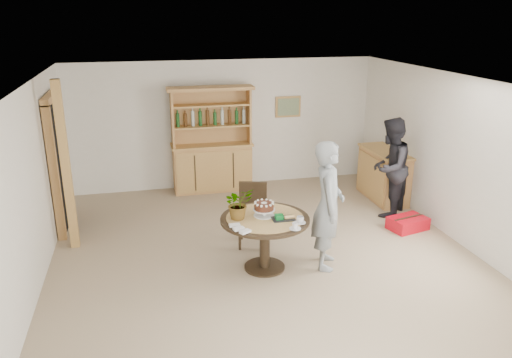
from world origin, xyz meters
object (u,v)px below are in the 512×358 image
object	(u,v)px
dining_chair	(253,210)
red_suitcase	(408,223)
hutch	(212,156)
teen_boy	(328,205)
dining_table	(265,228)
sideboard	(384,175)
adult_person	(390,167)

from	to	relation	value
dining_chair	red_suitcase	world-z (taller)	dining_chair
hutch	teen_boy	distance (m)	3.62
hutch	dining_table	bearing A→B (deg)	-86.35
hutch	sideboard	bearing A→B (deg)	-22.21
red_suitcase	dining_chair	bearing A→B (deg)	163.82
teen_boy	red_suitcase	distance (m)	2.08
dining_table	dining_chair	bearing A→B (deg)	88.53
teen_boy	sideboard	bearing A→B (deg)	-21.65
teen_boy	adult_person	size ratio (longest dim) A/B	1.04
dining_table	adult_person	xyz separation A→B (m)	(2.55, 1.40, 0.25)
sideboard	red_suitcase	xyz separation A→B (m)	(-0.24, -1.38, -0.37)
sideboard	adult_person	bearing A→B (deg)	-111.36
sideboard	red_suitcase	distance (m)	1.45
sideboard	teen_boy	xyz separation A→B (m)	(-1.98, -2.21, 0.42)
dining_table	red_suitcase	bearing A→B (deg)	15.72
dining_table	teen_boy	world-z (taller)	teen_boy
dining_chair	adult_person	xyz separation A→B (m)	(2.53, 0.57, 0.32)
dining_chair	adult_person	world-z (taller)	adult_person
adult_person	red_suitcase	world-z (taller)	adult_person
dining_chair	adult_person	size ratio (longest dim) A/B	0.55
adult_person	dining_table	bearing A→B (deg)	-15.59
dining_table	teen_boy	bearing A→B (deg)	-6.71
red_suitcase	sideboard	bearing A→B (deg)	66.19
sideboard	dining_chair	xyz separation A→B (m)	(-2.80, -1.29, 0.06)
hutch	dining_chair	bearing A→B (deg)	-84.68
dining_chair	adult_person	bearing A→B (deg)	28.20
red_suitcase	dining_table	bearing A→B (deg)	-178.25
dining_chair	adult_person	distance (m)	2.61
dining_chair	red_suitcase	bearing A→B (deg)	13.21
dining_chair	teen_boy	bearing A→B (deg)	-32.78
dining_table	red_suitcase	world-z (taller)	dining_table
dining_chair	teen_boy	world-z (taller)	teen_boy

